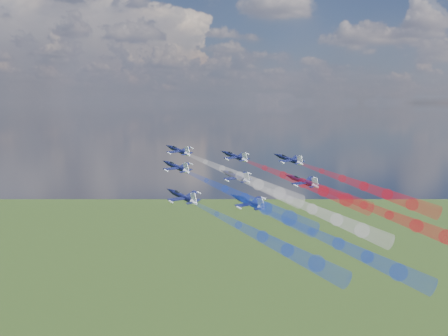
{
  "coord_description": "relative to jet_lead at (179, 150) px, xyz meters",
  "views": [
    {
      "loc": [
        5.8,
        -162.96,
        189.74
      ],
      "look_at": [
        15.93,
        -12.55,
        170.26
      ],
      "focal_mm": 40.38,
      "sensor_mm": 36.0,
      "label": 1
    }
  ],
  "objects": [
    {
      "name": "jet_outer_left",
      "position": [
        1.7,
        -34.69,
        -8.88
      ],
      "size": [
        15.75,
        16.18,
        7.01
      ],
      "primitive_type": null,
      "rotation": [
        0.21,
        -0.12,
        0.71
      ],
      "color": "black"
    },
    {
      "name": "jet_inner_right",
      "position": [
        18.41,
        -1.18,
        -1.95
      ],
      "size": [
        15.75,
        16.18,
        7.01
      ],
      "primitive_type": null,
      "rotation": [
        0.21,
        -0.12,
        0.71
      ],
      "color": "black"
    },
    {
      "name": "jet_outer_right",
      "position": [
        35.87,
        -3.59,
        -2.79
      ],
      "size": [
        15.75,
        16.18,
        7.01
      ],
      "primitive_type": null,
      "rotation": [
        0.21,
        -0.12,
        0.71
      ],
      "color": "black"
    },
    {
      "name": "jet_lead",
      "position": [
        0.0,
        0.0,
        0.0
      ],
      "size": [
        15.75,
        16.18,
        7.01
      ],
      "primitive_type": null,
      "rotation": [
        0.21,
        -0.12,
        0.71
      ],
      "color": "black"
    },
    {
      "name": "jet_center_third",
      "position": [
        17.14,
        -18.24,
        -6.12
      ],
      "size": [
        15.75,
        16.18,
        7.01
      ],
      "primitive_type": null,
      "rotation": [
        0.21,
        -0.12,
        0.71
      ],
      "color": "black"
    },
    {
      "name": "jet_rear_right",
      "position": [
        36.49,
        -21.27,
        -7.29
      ],
      "size": [
        15.75,
        16.18,
        7.01
      ],
      "primitive_type": null,
      "rotation": [
        0.21,
        -0.12,
        0.71
      ],
      "color": "black"
    },
    {
      "name": "trail_center_third",
      "position": [
        35.27,
        -38.29,
        -11.88
      ],
      "size": [
        32.38,
        35.81,
        13.77
      ],
      "primitive_type": null,
      "rotation": [
        0.21,
        -0.12,
        0.71
      ],
      "color": "white"
    },
    {
      "name": "jet_rear_left",
      "position": [
        18.92,
        -35.7,
        -10.43
      ],
      "size": [
        15.75,
        16.18,
        7.01
      ],
      "primitive_type": null,
      "rotation": [
        0.21,
        -0.12,
        0.71
      ],
      "color": "black"
    },
    {
      "name": "trail_lead",
      "position": [
        18.13,
        -20.05,
        -5.77
      ],
      "size": [
        32.38,
        35.81,
        13.77
      ],
      "primitive_type": null,
      "rotation": [
        0.21,
        -0.12,
        0.71
      ],
      "color": "white"
    },
    {
      "name": "trail_outer_left",
      "position": [
        19.83,
        -54.74,
        -14.64
      ],
      "size": [
        32.38,
        35.81,
        13.77
      ],
      "primitive_type": null,
      "rotation": [
        0.21,
        -0.12,
        0.71
      ],
      "color": "blue"
    },
    {
      "name": "trail_rear_left",
      "position": [
        37.05,
        -55.75,
        -16.2
      ],
      "size": [
        32.38,
        35.81,
        13.77
      ],
      "primitive_type": null,
      "rotation": [
        0.21,
        -0.12,
        0.71
      ],
      "color": "blue"
    },
    {
      "name": "trail_rear_right",
      "position": [
        54.62,
        -41.33,
        -13.06
      ],
      "size": [
        32.38,
        35.81,
        13.77
      ],
      "primitive_type": null,
      "rotation": [
        0.21,
        -0.12,
        0.71
      ],
      "color": "red"
    },
    {
      "name": "trail_inner_left",
      "position": [
        17.86,
        -36.47,
        -9.11
      ],
      "size": [
        32.38,
        35.81,
        13.77
      ],
      "primitive_type": null,
      "rotation": [
        0.21,
        -0.12,
        0.71
      ],
      "color": "blue"
    },
    {
      "name": "trail_inner_right",
      "position": [
        36.54,
        -21.23,
        -7.72
      ],
      "size": [
        32.38,
        35.81,
        13.77
      ],
      "primitive_type": null,
      "rotation": [
        0.21,
        -0.12,
        0.71
      ],
      "color": "red"
    },
    {
      "name": "trail_outer_right",
      "position": [
        54.0,
        -23.64,
        -8.55
      ],
      "size": [
        32.38,
        35.81,
        13.77
      ],
      "primitive_type": null,
      "rotation": [
        0.21,
        -0.12,
        0.71
      ],
      "color": "red"
    },
    {
      "name": "jet_inner_left",
      "position": [
        -0.27,
        -16.41,
        -3.34
      ],
      "size": [
        15.75,
        16.18,
        7.01
      ],
      "primitive_type": null,
      "rotation": [
        0.21,
        -0.12,
        0.71
      ],
      "color": "black"
    }
  ]
}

